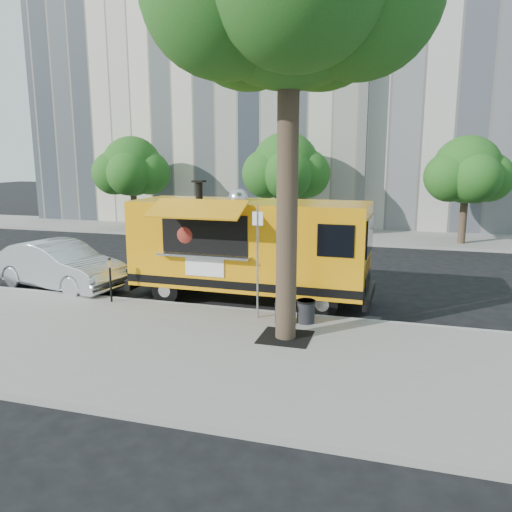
{
  "coord_description": "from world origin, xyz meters",
  "views": [
    {
      "loc": [
        5.07,
        -13.76,
        4.37
      ],
      "look_at": [
        1.05,
        0.0,
        1.49
      ],
      "focal_mm": 35.0,
      "sensor_mm": 36.0,
      "label": 1
    }
  ],
  "objects_px": {
    "parking_meter": "(110,274)",
    "trash_bin_right": "(306,311)",
    "sign_post": "(258,255)",
    "food_truck": "(248,246)",
    "far_tree_a": "(132,167)",
    "far_tree_c": "(467,170)",
    "far_tree_b": "(286,166)",
    "trash_bin_left": "(283,312)",
    "sedan": "(59,265)"
  },
  "relations": [
    {
      "from": "sign_post",
      "to": "trash_bin_left",
      "type": "xyz_separation_m",
      "value": [
        0.76,
        -0.26,
        -1.41
      ]
    },
    {
      "from": "sedan",
      "to": "trash_bin_left",
      "type": "distance_m",
      "value": 8.3
    },
    {
      "from": "sign_post",
      "to": "far_tree_a",
      "type": "bearing_deg",
      "value": 129.83
    },
    {
      "from": "food_truck",
      "to": "trash_bin_right",
      "type": "bearing_deg",
      "value": -40.83
    },
    {
      "from": "far_tree_b",
      "to": "sedan",
      "type": "distance_m",
      "value": 13.91
    },
    {
      "from": "far_tree_c",
      "to": "trash_bin_left",
      "type": "bearing_deg",
      "value": -111.83
    },
    {
      "from": "far_tree_b",
      "to": "parking_meter",
      "type": "distance_m",
      "value": 14.48
    },
    {
      "from": "trash_bin_right",
      "to": "sedan",
      "type": "bearing_deg",
      "value": 169.61
    },
    {
      "from": "far_tree_a",
      "to": "food_truck",
      "type": "bearing_deg",
      "value": -48.18
    },
    {
      "from": "food_truck",
      "to": "trash_bin_left",
      "type": "distance_m",
      "value": 2.95
    },
    {
      "from": "far_tree_c",
      "to": "trash_bin_right",
      "type": "bearing_deg",
      "value": -110.19
    },
    {
      "from": "far_tree_c",
      "to": "food_truck",
      "type": "xyz_separation_m",
      "value": [
        -7.28,
        -12.08,
        -2.01
      ]
    },
    {
      "from": "far_tree_c",
      "to": "food_truck",
      "type": "relative_size",
      "value": 0.71
    },
    {
      "from": "far_tree_b",
      "to": "sedan",
      "type": "height_order",
      "value": "far_tree_b"
    },
    {
      "from": "far_tree_c",
      "to": "trash_bin_left",
      "type": "distance_m",
      "value": 15.66
    },
    {
      "from": "far_tree_a",
      "to": "sign_post",
      "type": "relative_size",
      "value": 1.79
    },
    {
      "from": "far_tree_a",
      "to": "sedan",
      "type": "relative_size",
      "value": 1.11
    },
    {
      "from": "sign_post",
      "to": "trash_bin_right",
      "type": "xyz_separation_m",
      "value": [
        1.31,
        -0.04,
        -1.38
      ]
    },
    {
      "from": "parking_meter",
      "to": "sedan",
      "type": "relative_size",
      "value": 0.28
    },
    {
      "from": "parking_meter",
      "to": "trash_bin_right",
      "type": "height_order",
      "value": "parking_meter"
    },
    {
      "from": "sedan",
      "to": "trash_bin_right",
      "type": "xyz_separation_m",
      "value": [
        8.65,
        -1.59,
        -0.33
      ]
    },
    {
      "from": "parking_meter",
      "to": "sedan",
      "type": "height_order",
      "value": "sedan"
    },
    {
      "from": "far_tree_a",
      "to": "trash_bin_right",
      "type": "relative_size",
      "value": 9.05
    },
    {
      "from": "sign_post",
      "to": "food_truck",
      "type": "relative_size",
      "value": 0.41
    },
    {
      "from": "far_tree_a",
      "to": "trash_bin_right",
      "type": "xyz_separation_m",
      "value": [
        12.86,
        -13.89,
        -3.31
      ]
    },
    {
      "from": "far_tree_c",
      "to": "sign_post",
      "type": "height_order",
      "value": "far_tree_c"
    },
    {
      "from": "far_tree_b",
      "to": "sedan",
      "type": "relative_size",
      "value": 1.14
    },
    {
      "from": "parking_meter",
      "to": "trash_bin_right",
      "type": "bearing_deg",
      "value": -2.3
    },
    {
      "from": "trash_bin_right",
      "to": "far_tree_c",
      "type": "bearing_deg",
      "value": 69.81
    },
    {
      "from": "sedan",
      "to": "far_tree_c",
      "type": "bearing_deg",
      "value": -35.57
    },
    {
      "from": "sign_post",
      "to": "trash_bin_left",
      "type": "relative_size",
      "value": 5.54
    },
    {
      "from": "far_tree_c",
      "to": "parking_meter",
      "type": "height_order",
      "value": "far_tree_c"
    },
    {
      "from": "far_tree_c",
      "to": "trash_bin_left",
      "type": "height_order",
      "value": "far_tree_c"
    },
    {
      "from": "far_tree_c",
      "to": "trash_bin_right",
      "type": "height_order",
      "value": "far_tree_c"
    },
    {
      "from": "sedan",
      "to": "trash_bin_right",
      "type": "height_order",
      "value": "sedan"
    },
    {
      "from": "food_truck",
      "to": "sedan",
      "type": "height_order",
      "value": "food_truck"
    },
    {
      "from": "far_tree_a",
      "to": "sign_post",
      "type": "bearing_deg",
      "value": -50.17
    },
    {
      "from": "sign_post",
      "to": "trash_bin_right",
      "type": "distance_m",
      "value": 1.9
    },
    {
      "from": "food_truck",
      "to": "sedan",
      "type": "xyz_separation_m",
      "value": [
        -6.51,
        -0.32,
        -0.91
      ]
    },
    {
      "from": "far_tree_b",
      "to": "parking_meter",
      "type": "xyz_separation_m",
      "value": [
        -2.0,
        -14.05,
        -2.85
      ]
    },
    {
      "from": "trash_bin_right",
      "to": "far_tree_a",
      "type": "bearing_deg",
      "value": 132.8
    },
    {
      "from": "far_tree_c",
      "to": "food_truck",
      "type": "distance_m",
      "value": 14.25
    },
    {
      "from": "far_tree_b",
      "to": "sign_post",
      "type": "bearing_deg",
      "value": -79.85
    },
    {
      "from": "trash_bin_left",
      "to": "trash_bin_right",
      "type": "distance_m",
      "value": 0.6
    },
    {
      "from": "trash_bin_left",
      "to": "trash_bin_right",
      "type": "xyz_separation_m",
      "value": [
        0.55,
        0.23,
        0.03
      ]
    },
    {
      "from": "sign_post",
      "to": "food_truck",
      "type": "height_order",
      "value": "food_truck"
    },
    {
      "from": "sign_post",
      "to": "sedan",
      "type": "xyz_separation_m",
      "value": [
        -7.34,
        1.55,
        -1.05
      ]
    },
    {
      "from": "far_tree_b",
      "to": "trash_bin_left",
      "type": "bearing_deg",
      "value": -77.17
    },
    {
      "from": "parking_meter",
      "to": "far_tree_a",
      "type": "bearing_deg",
      "value": 117.15
    },
    {
      "from": "far_tree_a",
      "to": "far_tree_b",
      "type": "bearing_deg",
      "value": 2.54
    }
  ]
}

